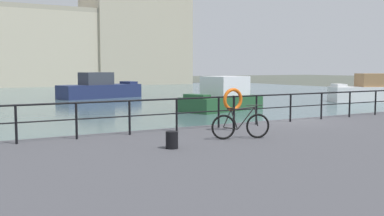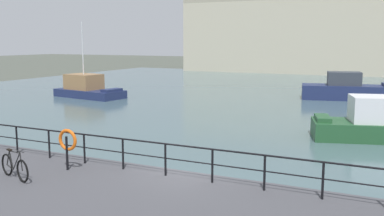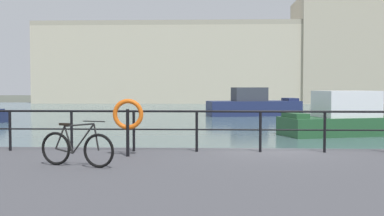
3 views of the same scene
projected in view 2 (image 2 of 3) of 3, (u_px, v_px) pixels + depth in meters
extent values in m
plane|color=#4C5147|center=(185.00, 195.00, 14.85)|extent=(240.00, 240.00, 0.00)
cube|color=#476066|center=(328.00, 96.00, 41.71)|extent=(80.00, 60.00, 0.01)
cube|color=#C1B79E|center=(361.00, 37.00, 67.60)|extent=(56.17, 10.36, 11.40)
cube|color=#23512D|center=(372.00, 131.00, 23.07)|extent=(6.54, 4.13, 0.94)
cube|color=silver|center=(380.00, 109.00, 22.84)|extent=(3.41, 2.82, 1.35)
cube|color=#23512D|center=(323.00, 118.00, 23.39)|extent=(1.20, 1.90, 0.24)
cube|color=navy|center=(348.00, 92.00, 38.77)|extent=(8.29, 4.24, 1.27)
cube|color=#333842|center=(344.00, 79.00, 38.67)|extent=(3.14, 2.51, 1.17)
cube|color=navy|center=(90.00, 93.00, 40.35)|extent=(7.13, 3.80, 0.71)
cube|color=#997047|center=(84.00, 82.00, 40.60)|extent=(3.38, 2.72, 1.39)
cube|color=navy|center=(112.00, 90.00, 38.67)|extent=(1.10, 2.06, 0.24)
cylinder|color=silver|center=(83.00, 48.00, 40.13)|extent=(0.10, 0.10, 4.74)
cylinder|color=black|center=(17.00, 140.00, 16.95)|extent=(0.07, 0.07, 1.05)
cylinder|color=black|center=(49.00, 144.00, 16.24)|extent=(0.07, 0.07, 1.05)
cylinder|color=black|center=(84.00, 149.00, 15.54)|extent=(0.07, 0.07, 1.05)
cylinder|color=black|center=(123.00, 154.00, 14.83)|extent=(0.07, 0.07, 1.05)
cylinder|color=black|center=(165.00, 160.00, 14.12)|extent=(0.07, 0.07, 1.05)
cylinder|color=black|center=(212.00, 166.00, 13.41)|extent=(0.07, 0.07, 1.05)
cylinder|color=black|center=(265.00, 173.00, 12.70)|extent=(0.07, 0.07, 1.05)
cylinder|color=black|center=(323.00, 181.00, 12.00)|extent=(0.07, 0.07, 1.05)
cylinder|color=black|center=(123.00, 139.00, 14.75)|extent=(23.01, 0.06, 0.06)
cylinder|color=black|center=(123.00, 153.00, 14.82)|extent=(23.01, 0.04, 0.04)
torus|color=black|center=(23.00, 171.00, 13.45)|extent=(0.71, 0.27, 0.72)
torus|color=black|center=(7.00, 165.00, 14.16)|extent=(0.71, 0.27, 0.72)
cylinder|color=black|center=(17.00, 161.00, 13.66)|extent=(0.53, 0.19, 0.66)
cylinder|color=black|center=(11.00, 160.00, 13.91)|extent=(0.23, 0.10, 0.58)
cylinder|color=black|center=(14.00, 152.00, 13.69)|extent=(0.70, 0.25, 0.11)
cylinder|color=black|center=(10.00, 167.00, 14.02)|extent=(0.42, 0.16, 0.12)
cylinder|color=black|center=(8.00, 158.00, 14.05)|extent=(0.26, 0.11, 0.51)
cylinder|color=black|center=(21.00, 162.00, 13.45)|extent=(0.14, 0.08, 0.57)
cube|color=black|center=(9.00, 150.00, 13.93)|extent=(0.24, 0.15, 0.05)
cylinder|color=black|center=(20.00, 151.00, 13.43)|extent=(0.50, 0.17, 0.02)
cylinder|color=black|center=(67.00, 153.00, 14.74)|extent=(0.08, 0.08, 1.15)
torus|color=orange|center=(68.00, 140.00, 14.72)|extent=(0.75, 0.11, 0.75)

